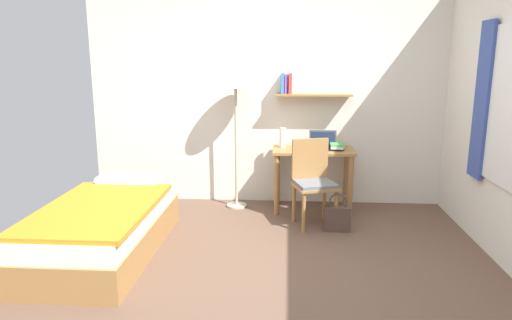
{
  "coord_description": "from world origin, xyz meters",
  "views": [
    {
      "loc": [
        0.17,
        -3.5,
        1.75
      ],
      "look_at": [
        -0.11,
        0.51,
        0.85
      ],
      "focal_mm": 32.41,
      "sensor_mm": 36.0,
      "label": 1
    }
  ],
  "objects_px": {
    "standing_lamp": "(236,85)",
    "handbag": "(337,218)",
    "desk_chair": "(313,179)",
    "laptop": "(323,144)",
    "water_bottle": "(282,138)",
    "bed": "(105,227)",
    "desk": "(313,162)",
    "book_stack": "(337,146)"
  },
  "relations": [
    {
      "from": "water_bottle",
      "to": "laptop",
      "type": "bearing_deg",
      "value": -6.68
    },
    {
      "from": "bed",
      "to": "desk_chair",
      "type": "relative_size",
      "value": 2.04
    },
    {
      "from": "laptop",
      "to": "water_bottle",
      "type": "relative_size",
      "value": 1.37
    },
    {
      "from": "desk_chair",
      "to": "laptop",
      "type": "xyz_separation_m",
      "value": [
        0.13,
        0.5,
        0.28
      ]
    },
    {
      "from": "book_stack",
      "to": "bed",
      "type": "bearing_deg",
      "value": -148.56
    },
    {
      "from": "desk_chair",
      "to": "water_bottle",
      "type": "xyz_separation_m",
      "value": [
        -0.33,
        0.56,
        0.34
      ]
    },
    {
      "from": "desk",
      "to": "handbag",
      "type": "relative_size",
      "value": 2.29
    },
    {
      "from": "water_bottle",
      "to": "book_stack",
      "type": "relative_size",
      "value": 0.93
    },
    {
      "from": "water_bottle",
      "to": "handbag",
      "type": "bearing_deg",
      "value": -52.26
    },
    {
      "from": "desk",
      "to": "desk_chair",
      "type": "xyz_separation_m",
      "value": [
        -0.02,
        -0.48,
        -0.07
      ]
    },
    {
      "from": "desk",
      "to": "book_stack",
      "type": "height_order",
      "value": "book_stack"
    },
    {
      "from": "laptop",
      "to": "handbag",
      "type": "bearing_deg",
      "value": -80.54
    },
    {
      "from": "bed",
      "to": "water_bottle",
      "type": "bearing_deg",
      "value": 42.09
    },
    {
      "from": "standing_lamp",
      "to": "laptop",
      "type": "distance_m",
      "value": 1.2
    },
    {
      "from": "bed",
      "to": "laptop",
      "type": "distance_m",
      "value": 2.53
    },
    {
      "from": "desk_chair",
      "to": "handbag",
      "type": "bearing_deg",
      "value": -37.68
    },
    {
      "from": "laptop",
      "to": "water_bottle",
      "type": "xyz_separation_m",
      "value": [
        -0.46,
        0.05,
        0.06
      ]
    },
    {
      "from": "desk",
      "to": "desk_chair",
      "type": "bearing_deg",
      "value": -92.36
    },
    {
      "from": "book_stack",
      "to": "handbag",
      "type": "relative_size",
      "value": 0.62
    },
    {
      "from": "bed",
      "to": "book_stack",
      "type": "relative_size",
      "value": 7.48
    },
    {
      "from": "water_bottle",
      "to": "desk",
      "type": "bearing_deg",
      "value": -12.44
    },
    {
      "from": "desk",
      "to": "handbag",
      "type": "bearing_deg",
      "value": -71.38
    },
    {
      "from": "handbag",
      "to": "bed",
      "type": "bearing_deg",
      "value": -162.49
    },
    {
      "from": "laptop",
      "to": "book_stack",
      "type": "bearing_deg",
      "value": -11.21
    },
    {
      "from": "desk_chair",
      "to": "handbag",
      "type": "xyz_separation_m",
      "value": [
        0.25,
        -0.19,
        -0.35
      ]
    },
    {
      "from": "desk",
      "to": "desk_chair",
      "type": "height_order",
      "value": "desk_chair"
    },
    {
      "from": "bed",
      "to": "handbag",
      "type": "height_order",
      "value": "bed"
    },
    {
      "from": "desk_chair",
      "to": "laptop",
      "type": "bearing_deg",
      "value": 75.53
    },
    {
      "from": "handbag",
      "to": "desk_chair",
      "type": "bearing_deg",
      "value": 142.32
    },
    {
      "from": "desk_chair",
      "to": "laptop",
      "type": "relative_size",
      "value": 2.86
    },
    {
      "from": "handbag",
      "to": "book_stack",
      "type": "bearing_deg",
      "value": 86.69
    },
    {
      "from": "standing_lamp",
      "to": "handbag",
      "type": "xyz_separation_m",
      "value": [
        1.12,
        -0.71,
        -1.3
      ]
    },
    {
      "from": "desk_chair",
      "to": "desk",
      "type": "bearing_deg",
      "value": 87.64
    },
    {
      "from": "standing_lamp",
      "to": "laptop",
      "type": "relative_size",
      "value": 5.15
    },
    {
      "from": "standing_lamp",
      "to": "book_stack",
      "type": "relative_size",
      "value": 6.61
    },
    {
      "from": "desk_chair",
      "to": "standing_lamp",
      "type": "distance_m",
      "value": 1.39
    },
    {
      "from": "desk_chair",
      "to": "book_stack",
      "type": "bearing_deg",
      "value": 59.05
    },
    {
      "from": "laptop",
      "to": "desk_chair",
      "type": "bearing_deg",
      "value": -104.47
    },
    {
      "from": "desk",
      "to": "water_bottle",
      "type": "bearing_deg",
      "value": 167.56
    },
    {
      "from": "bed",
      "to": "desk",
      "type": "bearing_deg",
      "value": 34.93
    },
    {
      "from": "desk_chair",
      "to": "standing_lamp",
      "type": "relative_size",
      "value": 0.55
    },
    {
      "from": "book_stack",
      "to": "standing_lamp",
      "type": "bearing_deg",
      "value": 177.6
    }
  ]
}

